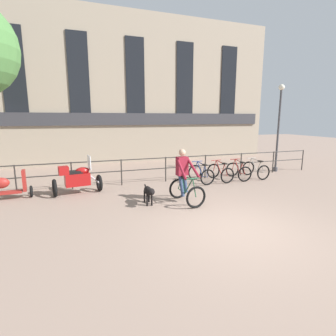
{
  "coord_description": "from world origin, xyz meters",
  "views": [
    {
      "loc": [
        -3.53,
        -5.11,
        2.67
      ],
      "look_at": [
        -0.72,
        2.86,
        1.05
      ],
      "focal_mm": 28.0,
      "sensor_mm": 36.0,
      "label": 1
    }
  ],
  "objects_px": {
    "dog": "(149,192)",
    "parked_bicycle_mid_left": "(220,172)",
    "parked_bicycle_near_lamp": "(201,174)",
    "parked_bicycle_far_end": "(256,170)",
    "cyclist_with_bike": "(185,179)",
    "parked_motorcycle": "(77,179)",
    "parked_scooter": "(9,186)",
    "parked_bicycle_mid_right": "(238,171)",
    "street_lamp": "(279,124)"
  },
  "relations": [
    {
      "from": "dog",
      "to": "parked_bicycle_mid_left",
      "type": "height_order",
      "value": "parked_bicycle_mid_left"
    },
    {
      "from": "parked_scooter",
      "to": "parked_bicycle_near_lamp",
      "type": "bearing_deg",
      "value": -94.71
    },
    {
      "from": "parked_scooter",
      "to": "dog",
      "type": "bearing_deg",
      "value": -121.15
    },
    {
      "from": "parked_bicycle_near_lamp",
      "to": "street_lamp",
      "type": "bearing_deg",
      "value": -173.0
    },
    {
      "from": "parked_motorcycle",
      "to": "parked_bicycle_far_end",
      "type": "distance_m",
      "value": 7.67
    },
    {
      "from": "dog",
      "to": "parked_bicycle_far_end",
      "type": "relative_size",
      "value": 0.91
    },
    {
      "from": "dog",
      "to": "parked_scooter",
      "type": "xyz_separation_m",
      "value": [
        -4.21,
        2.1,
        0.03
      ]
    },
    {
      "from": "parked_motorcycle",
      "to": "parked_bicycle_mid_right",
      "type": "xyz_separation_m",
      "value": [
        6.75,
        0.08,
        -0.2
      ]
    },
    {
      "from": "cyclist_with_bike",
      "to": "parked_bicycle_near_lamp",
      "type": "height_order",
      "value": "cyclist_with_bike"
    },
    {
      "from": "parked_motorcycle",
      "to": "parked_scooter",
      "type": "xyz_separation_m",
      "value": [
        -2.14,
        0.08,
        -0.1
      ]
    },
    {
      "from": "cyclist_with_bike",
      "to": "parked_bicycle_near_lamp",
      "type": "bearing_deg",
      "value": 45.28
    },
    {
      "from": "cyclist_with_bike",
      "to": "parked_bicycle_near_lamp",
      "type": "xyz_separation_m",
      "value": [
        1.67,
        2.17,
        -0.41
      ]
    },
    {
      "from": "parked_bicycle_far_end",
      "to": "parked_bicycle_near_lamp",
      "type": "bearing_deg",
      "value": -0.99
    },
    {
      "from": "parked_motorcycle",
      "to": "cyclist_with_bike",
      "type": "bearing_deg",
      "value": -131.9
    },
    {
      "from": "parked_bicycle_mid_right",
      "to": "parked_bicycle_mid_left",
      "type": "bearing_deg",
      "value": 3.82
    },
    {
      "from": "cyclist_with_bike",
      "to": "parked_scooter",
      "type": "distance_m",
      "value": 5.81
    },
    {
      "from": "cyclist_with_bike",
      "to": "street_lamp",
      "type": "bearing_deg",
      "value": 18.63
    },
    {
      "from": "parked_bicycle_near_lamp",
      "to": "parked_bicycle_far_end",
      "type": "distance_m",
      "value": 2.75
    },
    {
      "from": "parked_bicycle_mid_right",
      "to": "street_lamp",
      "type": "height_order",
      "value": "street_lamp"
    },
    {
      "from": "parked_scooter",
      "to": "parked_bicycle_far_end",
      "type": "bearing_deg",
      "value": -94.71
    },
    {
      "from": "parked_bicycle_mid_left",
      "to": "street_lamp",
      "type": "height_order",
      "value": "street_lamp"
    },
    {
      "from": "parked_bicycle_mid_left",
      "to": "parked_bicycle_mid_right",
      "type": "distance_m",
      "value": 0.92
    },
    {
      "from": "parked_bicycle_near_lamp",
      "to": "parked_scooter",
      "type": "xyz_separation_m",
      "value": [
        -7.05,
        0.0,
        0.1
      ]
    },
    {
      "from": "cyclist_with_bike",
      "to": "parked_bicycle_mid_right",
      "type": "distance_m",
      "value": 4.14
    },
    {
      "from": "cyclist_with_bike",
      "to": "parked_bicycle_far_end",
      "type": "height_order",
      "value": "cyclist_with_bike"
    },
    {
      "from": "cyclist_with_bike",
      "to": "parked_bicycle_mid_left",
      "type": "distance_m",
      "value": 3.4
    },
    {
      "from": "parked_motorcycle",
      "to": "street_lamp",
      "type": "distance_m",
      "value": 9.76
    },
    {
      "from": "dog",
      "to": "parked_bicycle_mid_right",
      "type": "relative_size",
      "value": 0.89
    },
    {
      "from": "cyclist_with_bike",
      "to": "parked_bicycle_far_end",
      "type": "relative_size",
      "value": 1.52
    },
    {
      "from": "cyclist_with_bike",
      "to": "dog",
      "type": "relative_size",
      "value": 1.66
    },
    {
      "from": "parked_bicycle_mid_left",
      "to": "parked_bicycle_mid_right",
      "type": "relative_size",
      "value": 1.0
    },
    {
      "from": "cyclist_with_bike",
      "to": "parked_motorcycle",
      "type": "distance_m",
      "value": 3.86
    },
    {
      "from": "parked_motorcycle",
      "to": "parked_bicycle_far_end",
      "type": "bearing_deg",
      "value": -98.53
    },
    {
      "from": "parked_bicycle_near_lamp",
      "to": "street_lamp",
      "type": "relative_size",
      "value": 0.27
    },
    {
      "from": "parked_bicycle_near_lamp",
      "to": "parked_bicycle_far_end",
      "type": "relative_size",
      "value": 1.02
    },
    {
      "from": "street_lamp",
      "to": "parked_bicycle_far_end",
      "type": "bearing_deg",
      "value": -155.38
    },
    {
      "from": "cyclist_with_bike",
      "to": "parked_bicycle_far_end",
      "type": "bearing_deg",
      "value": 19.07
    },
    {
      "from": "parked_bicycle_mid_left",
      "to": "parked_bicycle_far_end",
      "type": "height_order",
      "value": "same"
    },
    {
      "from": "parked_bicycle_mid_right",
      "to": "cyclist_with_bike",
      "type": "bearing_deg",
      "value": 35.52
    },
    {
      "from": "parked_bicycle_far_end",
      "to": "parked_scooter",
      "type": "height_order",
      "value": "parked_scooter"
    },
    {
      "from": "parked_motorcycle",
      "to": "parked_bicycle_near_lamp",
      "type": "height_order",
      "value": "parked_motorcycle"
    },
    {
      "from": "parked_bicycle_far_end",
      "to": "parked_scooter",
      "type": "distance_m",
      "value": 9.8
    },
    {
      "from": "dog",
      "to": "parked_bicycle_mid_left",
      "type": "distance_m",
      "value": 4.3
    },
    {
      "from": "street_lamp",
      "to": "parked_bicycle_mid_left",
      "type": "bearing_deg",
      "value": -166.94
    },
    {
      "from": "parked_bicycle_mid_left",
      "to": "street_lamp",
      "type": "distance_m",
      "value": 4.32
    },
    {
      "from": "dog",
      "to": "parked_bicycle_far_end",
      "type": "xyz_separation_m",
      "value": [
        5.59,
        2.09,
        -0.07
      ]
    },
    {
      "from": "parked_motorcycle",
      "to": "parked_bicycle_mid_left",
      "type": "relative_size",
      "value": 1.49
    },
    {
      "from": "parked_scooter",
      "to": "street_lamp",
      "type": "distance_m",
      "value": 11.87
    },
    {
      "from": "parked_bicycle_mid_left",
      "to": "parked_scooter",
      "type": "relative_size",
      "value": 0.88
    },
    {
      "from": "dog",
      "to": "parked_scooter",
      "type": "height_order",
      "value": "parked_scooter"
    }
  ]
}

